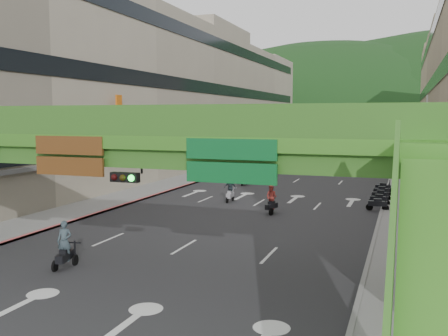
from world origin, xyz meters
TOP-DOWN VIEW (x-y plane):
  - road_slab at (0.00, 50.00)m, footprint 18.00×140.00m
  - sidewalk_left at (-11.00, 50.00)m, footprint 4.00×140.00m
  - sidewalk_right at (11.00, 50.00)m, footprint 4.00×140.00m
  - curb_left at (-9.10, 50.00)m, footprint 0.20×140.00m
  - curb_right at (9.10, 50.00)m, footprint 0.20×140.00m
  - building_row_left at (-18.93, 50.00)m, footprint 12.80×95.00m
  - overpass_near at (0.93, 5.38)m, footprint 28.00×12.27m
  - overpass_far at (0.00, 65.00)m, footprint 28.00×2.20m
  - hill_left at (-15.00, 160.00)m, footprint 168.00×140.00m
  - bunting_string at (0.00, 30.00)m, footprint 26.00×0.36m
  - scooter_rider_near at (-3.43, 6.94)m, footprint 0.77×1.58m
  - scooter_rider_mid at (2.01, 22.01)m, footprint 0.92×1.58m
  - scooter_rider_left at (-2.23, 25.53)m, footprint 0.94×1.60m
  - scooter_rider_far at (-4.05, 34.95)m, footprint 0.89×1.60m
  - parked_scooter_row at (8.80, 29.96)m, footprint 1.60×9.35m
  - car_silver at (-3.26, 57.46)m, footprint 1.82×4.21m
  - car_yellow at (5.15, 49.99)m, footprint 2.24×4.27m
  - pedestrian_dark at (11.72, 24.50)m, footprint 0.95×0.51m
  - pedestrian_blue at (12.20, 14.55)m, footprint 0.77×0.51m

SIDE VIEW (x-z plane):
  - hill_left at x=-15.00m, z-range -56.00..56.00m
  - road_slab at x=0.00m, z-range 0.00..0.02m
  - sidewalk_left at x=-11.00m, z-range 0.00..0.15m
  - sidewalk_right at x=11.00m, z-range 0.00..0.15m
  - curb_left at x=-9.10m, z-range 0.00..0.18m
  - curb_right at x=9.10m, z-range 0.00..0.18m
  - parked_scooter_row at x=8.80m, z-range -0.02..1.06m
  - car_silver at x=-3.26m, z-range 0.00..1.35m
  - car_yellow at x=5.15m, z-range 0.00..1.38m
  - pedestrian_dark at x=11.72m, z-range 0.00..1.55m
  - pedestrian_blue at x=12.20m, z-range 0.00..1.60m
  - scooter_rider_left at x=-2.23m, z-range -0.01..1.89m
  - scooter_rider_near at x=-3.43m, z-range -0.06..2.07m
  - scooter_rider_mid at x=2.01m, z-range 0.03..2.02m
  - scooter_rider_far at x=-4.05m, z-range 0.01..2.08m
  - overpass_near at x=0.93m, z-range 1.66..8.76m
  - overpass_far at x=0.00m, z-range 1.85..8.95m
  - bunting_string at x=0.00m, z-range 5.73..6.19m
  - building_row_left at x=-18.93m, z-range -0.04..18.96m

